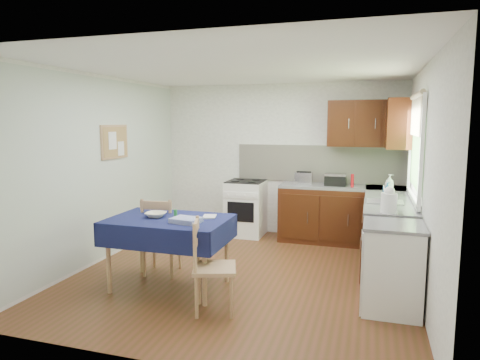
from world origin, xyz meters
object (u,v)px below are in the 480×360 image
(sandwich_press, at_px, (336,180))
(kettle, at_px, (389,201))
(toaster, at_px, (304,178))
(dish_rack, at_px, (385,201))
(dining_table, at_px, (169,227))
(chair_far, at_px, (161,234))
(chair_near, at_px, (210,263))

(sandwich_press, xyz_separation_m, kettle, (0.72, -1.90, 0.04))
(toaster, distance_m, sandwich_press, 0.49)
(dish_rack, bearing_deg, kettle, -100.05)
(dining_table, distance_m, chair_far, 0.50)
(toaster, distance_m, dish_rack, 1.76)
(dish_rack, bearing_deg, sandwich_press, 106.11)
(dining_table, distance_m, sandwich_press, 2.96)
(sandwich_press, bearing_deg, chair_far, -111.80)
(toaster, relative_size, dish_rack, 0.63)
(dining_table, bearing_deg, kettle, -2.05)
(sandwich_press, distance_m, kettle, 2.03)
(kettle, bearing_deg, chair_far, -175.65)
(chair_far, bearing_deg, dish_rack, -171.31)
(chair_near, distance_m, toaster, 2.98)
(chair_near, bearing_deg, toaster, -27.44)
(sandwich_press, relative_size, dish_rack, 0.75)
(chair_far, height_order, sandwich_press, sandwich_press)
(toaster, bearing_deg, dish_rack, -56.18)
(dining_table, height_order, dish_rack, dish_rack)
(sandwich_press, height_order, dish_rack, dish_rack)
(dish_rack, bearing_deg, chair_far, -175.03)
(chair_near, height_order, kettle, kettle)
(dish_rack, relative_size, kettle, 1.47)
(chair_near, distance_m, sandwich_press, 3.10)
(chair_far, height_order, dish_rack, dish_rack)
(dining_table, relative_size, sandwich_press, 4.16)
(chair_near, xyz_separation_m, dish_rack, (1.66, 1.61, 0.43))
(sandwich_press, xyz_separation_m, dish_rack, (0.69, -1.30, -0.07))
(sandwich_press, height_order, kettle, kettle)
(toaster, distance_m, kettle, 2.25)
(chair_near, bearing_deg, chair_far, 31.81)
(chair_near, height_order, dish_rack, dish_rack)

